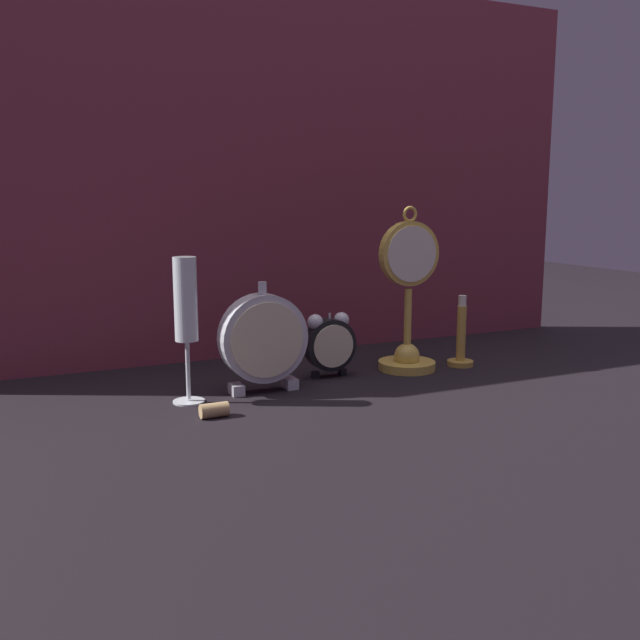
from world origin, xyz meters
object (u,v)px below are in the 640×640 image
Objects in this scene: alarm_clock_twin_bell at (330,342)px; mantel_clock_silver at (263,339)px; pocket_watch_on_stand at (408,308)px; champagne_flute at (186,310)px; wine_cork at (214,410)px; brass_candlestick at (461,343)px.

alarm_clock_twin_bell is 0.15m from mantel_clock_silver.
mantel_clock_silver is (-0.30, -0.03, -0.03)m from pocket_watch_on_stand.
mantel_clock_silver is 0.14m from champagne_flute.
pocket_watch_on_stand is at bearing 17.60° from wine_cork.
pocket_watch_on_stand is 0.16m from alarm_clock_twin_bell.
pocket_watch_on_stand is at bearing -5.05° from alarm_clock_twin_bell.
pocket_watch_on_stand is at bearing 5.93° from mantel_clock_silver.
pocket_watch_on_stand is 0.43m from champagne_flute.
mantel_clock_silver is at bearing -177.95° from brass_candlestick.
alarm_clock_twin_bell is 0.85× the size of brass_candlestick.
champagne_flute is at bearing -168.99° from alarm_clock_twin_bell.
pocket_watch_on_stand is at bearing 5.27° from champagne_flute.
alarm_clock_twin_bell is 2.78× the size of wine_cork.
wine_cork is (-0.12, -0.10, -0.08)m from mantel_clock_silver.
pocket_watch_on_stand is 1.65× the size of mantel_clock_silver.
mantel_clock_silver reaches higher than alarm_clock_twin_bell.
brass_candlestick is 0.54m from wine_cork.
wine_cork is at bearing -162.40° from pocket_watch_on_stand.
pocket_watch_on_stand reaches higher than mantel_clock_silver.
alarm_clock_twin_bell is (-0.16, 0.01, -0.05)m from pocket_watch_on_stand.
brass_candlestick reaches higher than alarm_clock_twin_bell.
mantel_clock_silver is (-0.14, -0.04, 0.03)m from alarm_clock_twin_bell.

